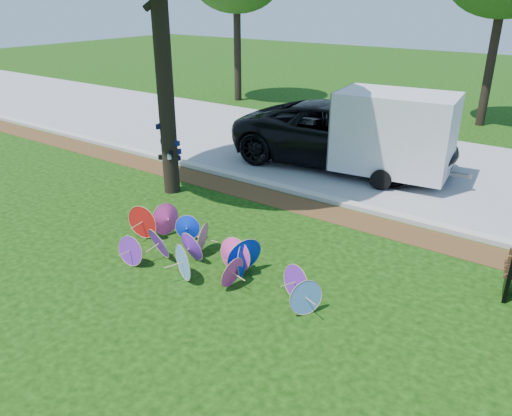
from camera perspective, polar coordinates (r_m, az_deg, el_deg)
The scene contains 7 objects.
ground at distance 10.12m, azimuth -9.00°, elevation -7.71°, with size 90.00×90.00×0.00m, color black.
mulch_strip at distance 13.30m, azimuth 4.51°, elevation 0.45°, with size 90.00×1.00×0.01m, color #472D16.
curb at distance 13.84m, azimuth 6.02°, elevation 1.58°, with size 90.00×0.30×0.12m, color #B7B5AD.
street at distance 17.40m, azimuth 12.89°, elevation 5.53°, with size 90.00×8.00×0.01m, color gray.
parasol_pile at distance 10.30m, azimuth -6.10°, elevation -4.66°, with size 5.13×1.92×0.80m.
black_van at distance 16.42m, azimuth 10.05°, elevation 8.23°, with size 3.24×7.02×1.95m, color black.
cargo_trailer at distance 15.22m, azimuth 15.58°, elevation 8.34°, with size 3.25×2.06×2.88m, color silver.
Camera 1 is at (6.24, -6.04, 5.19)m, focal length 35.00 mm.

